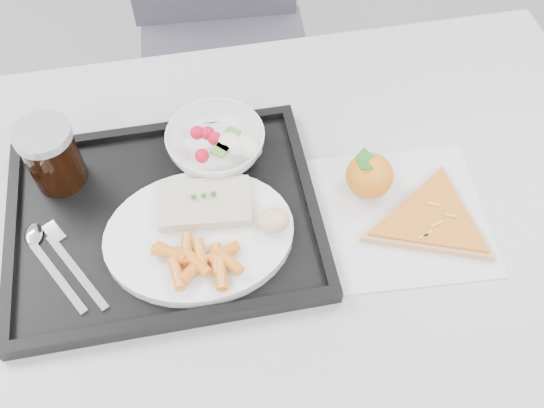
{
  "coord_description": "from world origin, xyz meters",
  "views": [
    {
      "loc": [
        -0.07,
        -0.17,
        1.51
      ],
      "look_at": [
        0.02,
        0.33,
        0.77
      ],
      "focal_mm": 40.0,
      "sensor_mm": 36.0,
      "label": 1
    }
  ],
  "objects": [
    {
      "name": "tangerine",
      "position": [
        0.17,
        0.34,
        0.79
      ],
      "size": [
        0.09,
        0.09,
        0.07
      ],
      "color": "orange",
      "rests_on": "napkin"
    },
    {
      "name": "pizza_slice",
      "position": [
        0.25,
        0.26,
        0.76
      ],
      "size": [
        0.25,
        0.25,
        0.02
      ],
      "color": "tan",
      "rests_on": "napkin"
    },
    {
      "name": "carrot_pile",
      "position": [
        -0.09,
        0.24,
        0.8
      ],
      "size": [
        0.12,
        0.09,
        0.02
      ],
      "color": "orange",
      "rests_on": "dinner_plate"
    },
    {
      "name": "cutlery",
      "position": [
        -0.29,
        0.3,
        0.77
      ],
      "size": [
        0.12,
        0.16,
        0.01
      ],
      "color": "silver",
      "rests_on": "tray"
    },
    {
      "name": "tray",
      "position": [
        -0.14,
        0.34,
        0.76
      ],
      "size": [
        0.45,
        0.35,
        0.03
      ],
      "color": "black",
      "rests_on": "table"
    },
    {
      "name": "napkin",
      "position": [
        0.21,
        0.28,
        0.75
      ],
      "size": [
        0.27,
        0.26,
        0.0
      ],
      "color": "silver",
      "rests_on": "table"
    },
    {
      "name": "salad_bowl",
      "position": [
        -0.04,
        0.44,
        0.79
      ],
      "size": [
        0.15,
        0.15,
        0.05
      ],
      "color": "white",
      "rests_on": "tray"
    },
    {
      "name": "dinner_plate",
      "position": [
        -0.09,
        0.29,
        0.77
      ],
      "size": [
        0.27,
        0.27,
        0.02
      ],
      "color": "white",
      "rests_on": "tray"
    },
    {
      "name": "fish_fillet",
      "position": [
        -0.07,
        0.33,
        0.79
      ],
      "size": [
        0.14,
        0.09,
        0.03
      ],
      "color": "beige",
      "rests_on": "dinner_plate"
    },
    {
      "name": "table",
      "position": [
        0.0,
        0.3,
        0.68
      ],
      "size": [
        1.2,
        0.8,
        0.75
      ],
      "color": "silver",
      "rests_on": "ground"
    },
    {
      "name": "salad_contents",
      "position": [
        -0.02,
        0.43,
        0.8
      ],
      "size": [
        0.1,
        0.07,
        0.03
      ],
      "color": "red",
      "rests_on": "salad_bowl"
    },
    {
      "name": "bread_roll",
      "position": [
        0.02,
        0.28,
        0.8
      ],
      "size": [
        0.05,
        0.05,
        0.03
      ],
      "color": "tan",
      "rests_on": "dinner_plate"
    },
    {
      "name": "cola_glass",
      "position": [
        -0.28,
        0.44,
        0.82
      ],
      "size": [
        0.08,
        0.08,
        0.11
      ],
      "color": "black",
      "rests_on": "tray"
    },
    {
      "name": "chair",
      "position": [
        0.03,
        1.03,
        0.54
      ],
      "size": [
        0.44,
        0.44,
        0.93
      ],
      "color": "#3B3B43",
      "rests_on": "ground"
    }
  ]
}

